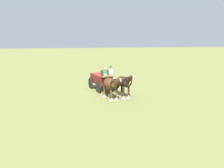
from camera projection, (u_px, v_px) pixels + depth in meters
ground_plane at (101, 90)px, 24.16m from camera, size 220.00×220.00×0.00m
show_wagon at (102, 79)px, 23.77m from camera, size 5.77×2.61×2.71m
draft_horse_near at (123, 82)px, 20.87m from camera, size 2.92×1.48×2.30m
draft_horse_off at (111, 84)px, 20.32m from camera, size 3.14×1.52×2.23m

